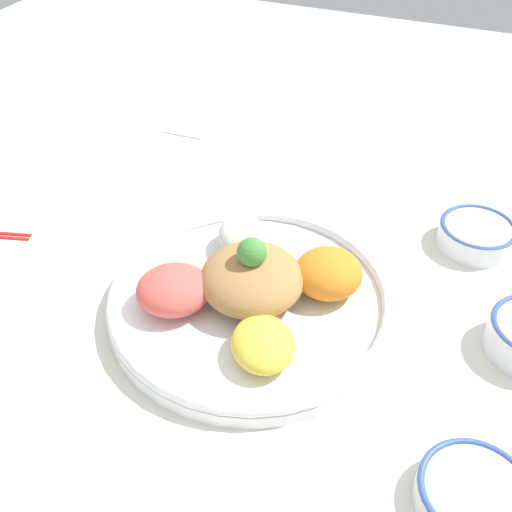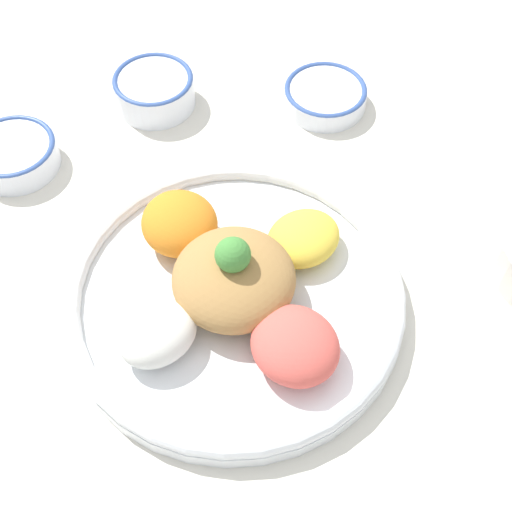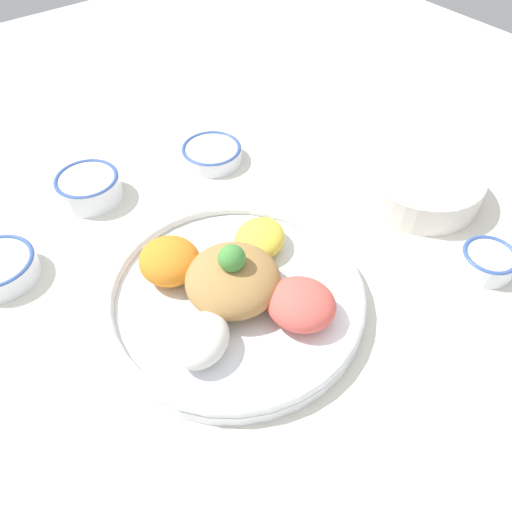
% 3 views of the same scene
% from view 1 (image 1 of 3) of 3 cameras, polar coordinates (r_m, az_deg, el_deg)
% --- Properties ---
extents(ground_plane, '(2.40, 2.40, 0.00)m').
position_cam_1_polar(ground_plane, '(0.84, 2.73, -4.30)').
color(ground_plane, silver).
extents(salad_platter, '(0.39, 0.39, 0.12)m').
position_cam_1_polar(salad_platter, '(0.81, -0.37, -3.50)').
color(salad_platter, white).
rests_on(salad_platter, ground_plane).
extents(rice_bowl_blue, '(0.12, 0.12, 0.03)m').
position_cam_1_polar(rice_bowl_blue, '(0.68, 20.11, -20.62)').
color(rice_bowl_blue, white).
rests_on(rice_bowl_blue, ground_plane).
extents(rice_bowl_plain, '(0.11, 0.11, 0.04)m').
position_cam_1_polar(rice_bowl_plain, '(0.98, 20.26, 1.99)').
color(rice_bowl_plain, white).
rests_on(rice_bowl_plain, ground_plane).
extents(serving_spoon_main, '(0.13, 0.04, 0.01)m').
position_cam_1_polar(serving_spoon_main, '(1.21, -5.46, 11.26)').
color(serving_spoon_main, silver).
rests_on(serving_spoon_main, ground_plane).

